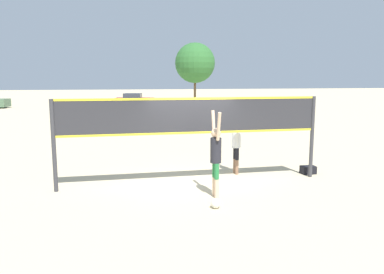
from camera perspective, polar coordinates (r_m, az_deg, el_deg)
The scene contains 8 objects.
ground_plane at distance 10.92m, azimuth -0.00°, elevation -7.11°, with size 200.00×200.00×0.00m, color beige.
volleyball_net at distance 10.57m, azimuth -0.00°, elevation 2.21°, with size 7.59×0.11×2.49m.
player_spiker at distance 9.46m, azimuth 3.65°, elevation -2.33°, with size 0.28×0.71×2.21m.
player_blocker at distance 11.90m, azimuth 6.77°, elevation -0.45°, with size 0.28×0.70×2.08m.
volleyball at distance 8.90m, azimuth 3.65°, elevation -10.06°, with size 0.24×0.24×0.24m.
gear_bag at distance 12.56m, azimuth 17.28°, elevation -4.80°, with size 0.45×0.30×0.25m.
parked_car_near at distance 41.58m, azimuth -8.78°, elevation 5.50°, with size 4.41×2.66×1.46m.
tree_left_cluster at distance 49.31m, azimuth 0.45°, elevation 11.22°, with size 5.18×5.18×7.65m.
Camera 1 is at (-2.14, -10.28, 3.00)m, focal length 35.00 mm.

